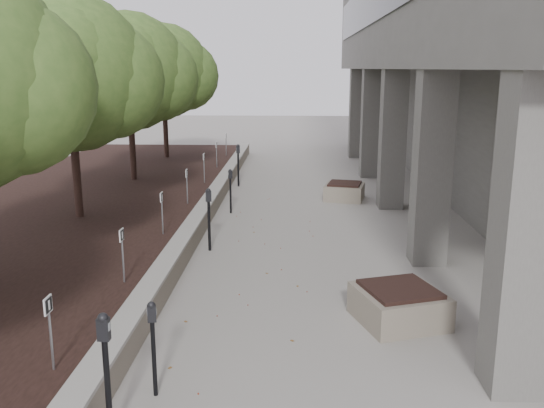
% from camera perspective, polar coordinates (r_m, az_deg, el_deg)
% --- Properties ---
extents(retaining_wall, '(0.39, 26.00, 0.50)m').
position_cam_1_polar(retaining_wall, '(15.53, -6.72, -0.93)').
color(retaining_wall, gray).
rests_on(retaining_wall, ground).
extents(planting_bed, '(7.00, 26.00, 0.40)m').
position_cam_1_polar(planting_bed, '(16.52, -19.41, -0.92)').
color(planting_bed, black).
rests_on(planting_bed, ground).
extents(crabapple_tree_3, '(4.60, 4.00, 5.44)m').
position_cam_1_polar(crabapple_tree_3, '(14.91, -19.15, 9.04)').
color(crabapple_tree_3, '#3E6125').
rests_on(crabapple_tree_3, planting_bed).
extents(crabapple_tree_4, '(4.60, 4.00, 5.44)m').
position_cam_1_polar(crabapple_tree_4, '(19.64, -13.83, 10.21)').
color(crabapple_tree_4, '#3E6125').
rests_on(crabapple_tree_4, planting_bed).
extents(crabapple_tree_5, '(4.60, 4.00, 5.44)m').
position_cam_1_polar(crabapple_tree_5, '(24.49, -10.58, 10.88)').
color(crabapple_tree_5, '#3E6125').
rests_on(crabapple_tree_5, planting_bed).
extents(parking_sign_2, '(0.04, 0.22, 0.96)m').
position_cam_1_polar(parking_sign_2, '(7.69, -20.95, -11.83)').
color(parking_sign_2, black).
rests_on(parking_sign_2, planting_bed).
extents(parking_sign_3, '(0.04, 0.22, 0.96)m').
position_cam_1_polar(parking_sign_3, '(10.31, -14.47, -4.96)').
color(parking_sign_3, black).
rests_on(parking_sign_3, planting_bed).
extents(parking_sign_4, '(0.04, 0.22, 0.96)m').
position_cam_1_polar(parking_sign_4, '(13.09, -10.75, -0.90)').
color(parking_sign_4, black).
rests_on(parking_sign_4, planting_bed).
extents(parking_sign_5, '(0.04, 0.22, 0.96)m').
position_cam_1_polar(parking_sign_5, '(15.96, -8.36, 1.72)').
color(parking_sign_5, black).
rests_on(parking_sign_5, planting_bed).
extents(parking_sign_6, '(0.04, 0.22, 0.96)m').
position_cam_1_polar(parking_sign_6, '(18.86, -6.70, 3.53)').
color(parking_sign_6, black).
rests_on(parking_sign_6, planting_bed).
extents(parking_sign_7, '(0.04, 0.22, 0.96)m').
position_cam_1_polar(parking_sign_7, '(21.80, -5.47, 4.86)').
color(parking_sign_7, black).
rests_on(parking_sign_7, planting_bed).
extents(parking_sign_8, '(0.04, 0.22, 0.96)m').
position_cam_1_polar(parking_sign_8, '(24.74, -4.54, 5.87)').
color(parking_sign_8, black).
rests_on(parking_sign_8, planting_bed).
extents(parking_meter_1, '(0.14, 0.12, 1.26)m').
position_cam_1_polar(parking_meter_1, '(7.53, -11.58, -13.81)').
color(parking_meter_1, black).
rests_on(parking_meter_1, ground).
extents(parking_meter_2, '(0.15, 0.11, 1.50)m').
position_cam_1_polar(parking_meter_2, '(6.80, -15.93, -16.06)').
color(parking_meter_2, black).
rests_on(parking_meter_2, ground).
extents(parking_meter_3, '(0.17, 0.14, 1.44)m').
position_cam_1_polar(parking_meter_3, '(13.02, -6.21, -1.54)').
color(parking_meter_3, black).
rests_on(parking_meter_3, ground).
extents(parking_meter_4, '(0.15, 0.13, 1.27)m').
position_cam_1_polar(parking_meter_4, '(16.39, -4.10, 1.26)').
color(parking_meter_4, black).
rests_on(parking_meter_4, ground).
extents(parking_meter_5, '(0.16, 0.13, 1.48)m').
position_cam_1_polar(parking_meter_5, '(20.14, -3.34, 3.81)').
color(parking_meter_5, black).
rests_on(parking_meter_5, ground).
extents(planter_front, '(1.61, 1.61, 0.59)m').
position_cam_1_polar(planter_front, '(9.72, 12.39, -9.62)').
color(planter_front, gray).
rests_on(planter_front, ground).
extents(planter_back, '(1.37, 1.37, 0.54)m').
position_cam_1_polar(planter_back, '(18.29, 7.14, 1.27)').
color(planter_back, gray).
rests_on(planter_back, ground).
extents(berry_scatter, '(3.30, 14.10, 0.02)m').
position_cam_1_polar(berry_scatter, '(11.60, -1.28, -7.00)').
color(berry_scatter, maroon).
rests_on(berry_scatter, ground).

